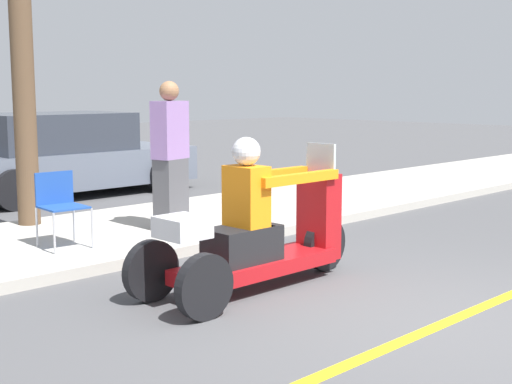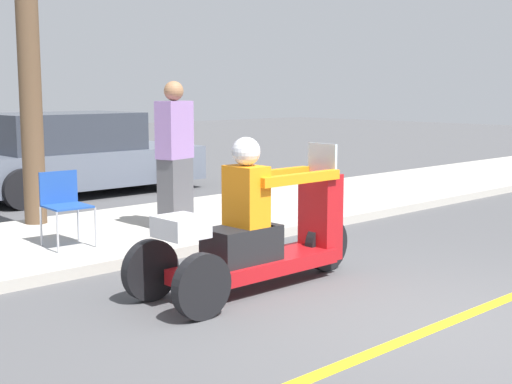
{
  "view_description": "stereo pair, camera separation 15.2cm",
  "coord_description": "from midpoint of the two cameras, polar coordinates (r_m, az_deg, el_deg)",
  "views": [
    {
      "loc": [
        -4.92,
        -2.84,
        1.84
      ],
      "look_at": [
        -0.41,
        1.76,
        0.91
      ],
      "focal_mm": 50.0,
      "sensor_mm": 36.0,
      "label": 1
    },
    {
      "loc": [
        -4.81,
        -2.95,
        1.84
      ],
      "look_at": [
        -0.41,
        1.76,
        0.91
      ],
      "focal_mm": 50.0,
      "sensor_mm": 36.0,
      "label": 2
    }
  ],
  "objects": [
    {
      "name": "folding_chair_curbside",
      "position": [
        8.13,
        -15.97,
        -0.71
      ],
      "size": [
        0.49,
        0.49,
        0.82
      ],
      "color": "#A5A8AD",
      "rests_on": "sidewalk_strip"
    },
    {
      "name": "motorcycle_trike",
      "position": [
        6.6,
        -0.55,
        -3.54
      ],
      "size": [
        2.46,
        0.82,
        1.42
      ],
      "color": "black",
      "rests_on": "ground"
    },
    {
      "name": "tree_trunk",
      "position": [
        9.52,
        -18.52,
        7.44
      ],
      "size": [
        0.28,
        0.28,
        3.32
      ],
      "color": "brown",
      "rests_on": "sidewalk_strip"
    },
    {
      "name": "sidewalk_strip",
      "position": [
        9.11,
        -11.22,
        -3.22
      ],
      "size": [
        28.0,
        2.8,
        0.12
      ],
      "color": "#B2ADA3",
      "rests_on": "ground"
    },
    {
      "name": "ground_plane",
      "position": [
        5.95,
        14.31,
        -10.07
      ],
      "size": [
        60.0,
        60.0,
        0.0
      ],
      "primitive_type": "plane",
      "color": "#4C4C4F"
    },
    {
      "name": "parked_car_lot_right",
      "position": [
        12.91,
        -15.61,
        2.77
      ],
      "size": [
        4.42,
        2.1,
        1.44
      ],
      "color": "slate",
      "rests_on": "ground"
    },
    {
      "name": "lane_stripe",
      "position": [
        5.62,
        12.11,
        -11.06
      ],
      "size": [
        24.0,
        0.12,
        0.01
      ],
      "color": "gold",
      "rests_on": "ground"
    },
    {
      "name": "spectator_mid_group",
      "position": [
        8.77,
        -7.36,
        2.63
      ],
      "size": [
        0.48,
        0.36,
        1.82
      ],
      "color": "#515156",
      "rests_on": "sidewalk_strip"
    }
  ]
}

